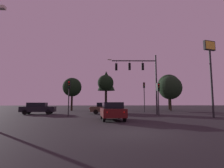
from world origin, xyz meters
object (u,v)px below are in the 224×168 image
tree_right_cluster (169,86)px  tree_lot_edge (106,81)px  tree_center_horizon (170,88)px  car_nearside_lane (112,111)px  car_crossing_left (106,108)px  tree_behind_sign (72,87)px  traffic_light_median (158,92)px  traffic_light_corner_right (144,91)px  tree_left_far (106,83)px  car_crossing_right (38,108)px  store_sign_illuminated (210,62)px  traffic_light_corner_left (69,91)px  traffic_signal_mast_arm (141,73)px

tree_right_cluster → tree_lot_edge: (-14.48, 2.52, 1.26)m
tree_center_horizon → car_nearside_lane: bearing=-125.0°
car_nearside_lane → car_crossing_left: same height
tree_behind_sign → traffic_light_median: bearing=-51.3°
traffic_light_corner_right → car_crossing_left: traffic_light_corner_right is taller
tree_left_far → tree_right_cluster: size_ratio=0.90×
tree_lot_edge → tree_behind_sign: bearing=-132.7°
tree_right_cluster → tree_center_horizon: bearing=-110.2°
car_crossing_left → tree_behind_sign: 12.92m
car_nearside_lane → tree_lot_edge: bearing=88.7°
car_nearside_lane → car_crossing_right: 12.75m
traffic_light_corner_right → tree_center_horizon: size_ratio=0.71×
tree_behind_sign → tree_lot_edge: size_ratio=0.69×
tree_lot_edge → tree_center_horizon: bearing=-35.2°
traffic_light_median → tree_behind_sign: (-12.01, 14.98, 1.86)m
car_crossing_left → store_sign_illuminated: size_ratio=0.59×
traffic_light_corner_left → traffic_light_median: 10.16m
tree_lot_edge → traffic_light_median: bearing=-77.4°
tree_left_far → tree_center_horizon: size_ratio=1.08×
traffic_light_corner_right → tree_lot_edge: size_ratio=0.52×
car_crossing_left → tree_behind_sign: size_ratio=0.73×
car_crossing_left → tree_left_far: bearing=88.3°
traffic_light_corner_right → tree_center_horizon: tree_center_horizon is taller
car_nearside_lane → car_crossing_left: 8.77m
tree_right_cluster → traffic_signal_mast_arm: bearing=-121.4°
car_crossing_right → tree_lot_edge: (9.77, 18.12, 6.00)m
traffic_signal_mast_arm → tree_behind_sign: 16.57m
traffic_light_corner_right → traffic_light_median: bearing=-93.6°
tree_behind_sign → store_sign_illuminated: bearing=-46.6°
car_crossing_left → tree_left_far: 13.07m
traffic_light_median → car_crossing_right: size_ratio=0.83×
traffic_signal_mast_arm → tree_lot_edge: (-3.65, 20.24, 1.53)m
traffic_signal_mast_arm → traffic_light_median: 3.73m
traffic_light_median → car_nearside_lane: traffic_light_median is taller
tree_left_far → tree_lot_edge: (0.38, 6.09, 1.21)m
traffic_signal_mast_arm → car_nearside_lane: size_ratio=1.74×
tree_right_cluster → tree_lot_edge: size_ratio=0.88×
traffic_light_corner_left → tree_right_cluster: (19.60, 19.79, 2.71)m
traffic_light_corner_left → tree_behind_sign: 14.96m
car_nearside_lane → store_sign_illuminated: size_ratio=0.55×
traffic_light_corner_right → store_sign_illuminated: 12.00m
car_crossing_left → store_sign_illuminated: 13.51m
traffic_light_median → car_nearside_lane: 7.46m
tree_center_horizon → tree_lot_edge: size_ratio=0.74×
traffic_signal_mast_arm → store_sign_illuminated: 7.86m
tree_left_far → tree_right_cluster: (14.86, 3.57, -0.05)m
traffic_signal_mast_arm → traffic_light_corner_left: 9.34m
traffic_signal_mast_arm → tree_behind_sign: traffic_signal_mast_arm is taller
traffic_light_corner_left → tree_right_cluster: bearing=45.3°
traffic_light_corner_right → tree_lot_edge: 15.64m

